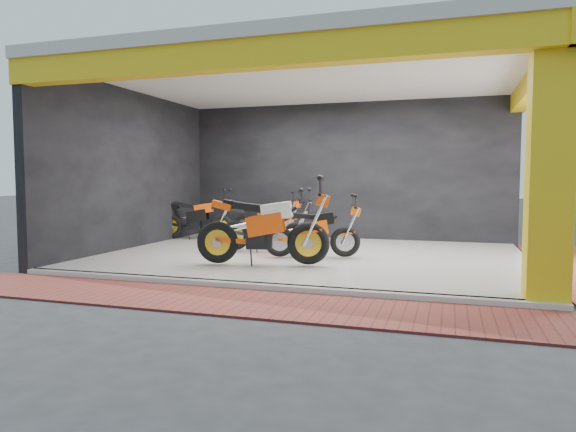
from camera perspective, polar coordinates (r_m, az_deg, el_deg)
name	(u,v)px	position (r m, az deg, el deg)	size (l,w,h in m)	color
ground	(280,277)	(8.33, -0.89, -6.83)	(80.00, 80.00, 0.00)	#2D2D30
showroom_floor	(312,257)	(10.21, 2.68, -4.54)	(8.00, 6.00, 0.10)	silver
showroom_ceiling	(313,75)	(10.30, 2.75, 15.40)	(8.40, 6.40, 0.20)	beige
back_wall	(344,173)	(13.12, 6.21, 4.79)	(8.20, 0.20, 3.50)	black
left_wall	(132,172)	(11.83, -16.92, 4.73)	(0.20, 6.20, 3.50)	black
corner_column	(550,165)	(7.10, 27.06, 5.06)	(0.50, 0.50, 3.50)	gold
header_beam_front	(257,54)	(7.44, -3.48, 17.48)	(8.40, 0.30, 0.40)	gold
header_beam_right	(539,78)	(10.01, 26.16, 13.58)	(0.30, 6.40, 0.40)	gold
floor_kerb	(257,287)	(7.38, -3.43, -7.86)	(8.00, 0.20, 0.10)	silver
paver_front	(235,302)	(6.68, -5.87, -9.43)	(9.00, 1.40, 0.03)	maroon
moto_hero	(308,223)	(8.71, 2.28, -0.76)	(2.43, 0.90, 1.48)	#E64709
moto_row_a	(297,222)	(10.18, 1.02, -0.70)	(2.06, 0.76, 1.26)	black
moto_row_b	(345,227)	(9.68, 6.39, -1.25)	(1.91, 0.71, 1.17)	#DE5709
moto_row_c	(221,215)	(12.73, -7.46, 0.10)	(1.98, 0.73, 1.21)	black
moto_row_d	(290,216)	(12.84, 0.22, 0.05)	(1.89, 0.70, 1.16)	#E94209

